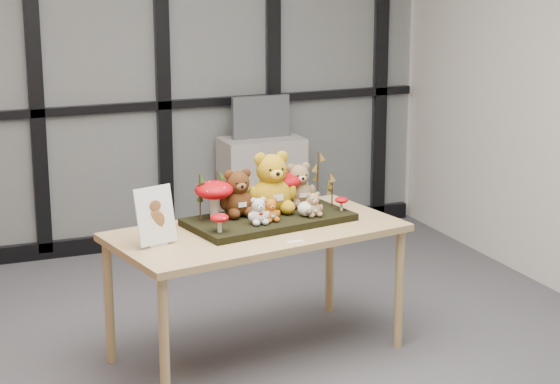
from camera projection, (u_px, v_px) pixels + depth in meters
name	position (u px, v px, depth m)	size (l,w,h in m)	color
room_shell	(211.00, 58.00, 4.75)	(5.00, 5.00, 5.00)	beige
glass_partition	(100.00, 57.00, 7.03)	(4.90, 0.06, 2.78)	#2D383F
display_table	(256.00, 241.00, 5.41)	(1.65, 1.03, 0.72)	tan
diorama_tray	(269.00, 220.00, 5.50)	(0.88, 0.44, 0.04)	black
bear_pooh_yellow	(271.00, 179.00, 5.54)	(0.28, 0.26, 0.37)	#BA8C12
bear_brown_medium	(238.00, 190.00, 5.48)	(0.22, 0.20, 0.28)	#46240D
bear_tan_back	(298.00, 182.00, 5.69)	(0.20, 0.19, 0.27)	olive
bear_small_yellow	(271.00, 208.00, 5.39)	(0.11, 0.10, 0.14)	#BB5F16
bear_white_bow	(258.00, 209.00, 5.33)	(0.12, 0.11, 0.16)	silver
bear_beige_small	(313.00, 203.00, 5.48)	(0.11, 0.10, 0.15)	#A48059
plush_cream_hedgehog	(306.00, 208.00, 5.49)	(0.07, 0.06, 0.09)	white
mushroom_back_left	(214.00, 198.00, 5.41)	(0.21, 0.21, 0.23)	#A1050B
mushroom_back_right	(284.00, 189.00, 5.65)	(0.20, 0.20, 0.22)	#A1050B
mushroom_front_left	(220.00, 222.00, 5.19)	(0.10, 0.10, 0.11)	#A1050B
mushroom_front_right	(342.00, 203.00, 5.60)	(0.08, 0.08, 0.08)	#A1050B
sprig_green_far_left	(200.00, 198.00, 5.37)	(0.05, 0.05, 0.26)	black
sprig_green_mid_left	(217.00, 193.00, 5.48)	(0.05, 0.05, 0.25)	black
sprig_dry_far_right	(318.00, 177.00, 5.74)	(0.05, 0.05, 0.30)	brown
sprig_dry_mid_right	(332.00, 190.00, 5.66)	(0.05, 0.05, 0.19)	brown
sprig_green_centre	(244.00, 193.00, 5.58)	(0.05, 0.05, 0.20)	black
sign_holder	(155.00, 218.00, 5.08)	(0.22, 0.12, 0.30)	silver
label_card	(295.00, 241.00, 5.17)	(0.09, 0.03, 0.00)	white
cabinet	(262.00, 191.00, 7.50)	(0.60, 0.35, 0.80)	#9F968D
monitor	(261.00, 117.00, 7.38)	(0.43, 0.05, 0.31)	#515459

